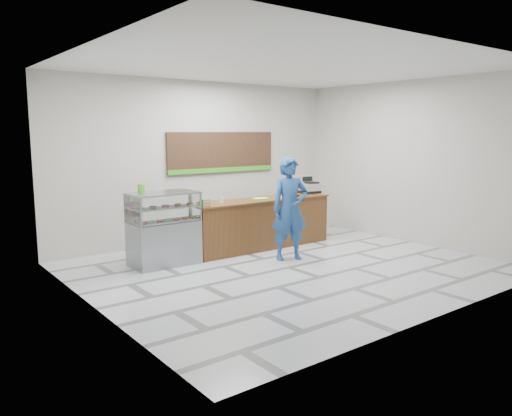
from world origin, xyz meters
TOP-DOWN VIEW (x-y plane):
  - floor at (0.00, 0.00)m, footprint 7.00×7.00m
  - back_wall at (0.00, 3.00)m, footprint 7.00×0.00m
  - ceiling at (0.00, 0.00)m, footprint 7.00×7.00m
  - sales_counter at (0.55, 1.55)m, footprint 3.26×0.76m
  - display_case at (-1.67, 1.55)m, footprint 1.22×0.72m
  - menu_board at (0.55, 2.96)m, footprint 2.80×0.06m
  - cash_register at (2.05, 1.69)m, footprint 0.47×0.48m
  - card_terminal at (1.42, 1.41)m, footprint 0.11×0.16m
  - serving_tray at (0.54, 1.55)m, footprint 0.40×0.33m
  - napkin_box at (-0.95, 1.48)m, footprint 0.15×0.15m
  - straw_cup at (-0.44, 1.51)m, footprint 0.08×0.08m
  - promo_box at (-0.95, 1.28)m, footprint 0.17×0.12m
  - donut_decal at (1.09, 1.54)m, footprint 0.15×0.15m
  - green_cup_left at (-1.99, 1.80)m, footprint 0.09×0.09m
  - green_cup_right at (-1.94, 1.80)m, footprint 0.08×0.08m
  - customer at (0.40, 0.45)m, footprint 0.82×0.68m

SIDE VIEW (x-z plane):
  - floor at x=0.00m, z-range 0.00..0.00m
  - sales_counter at x=0.55m, z-range 0.00..1.03m
  - display_case at x=-1.67m, z-range 0.01..1.34m
  - customer at x=0.40m, z-range 0.00..1.93m
  - donut_decal at x=1.09m, z-range 1.03..1.03m
  - serving_tray at x=0.54m, z-range 1.03..1.05m
  - card_terminal at x=1.42m, z-range 1.03..1.07m
  - straw_cup at x=-0.44m, z-range 1.03..1.15m
  - napkin_box at x=-0.95m, z-range 1.03..1.15m
  - promo_box at x=-0.95m, z-range 1.03..1.18m
  - cash_register at x=2.05m, z-range 0.98..1.36m
  - green_cup_right at x=-1.94m, z-range 1.33..1.46m
  - green_cup_left at x=-1.99m, z-range 1.33..1.48m
  - back_wall at x=0.00m, z-range -1.75..5.25m
  - menu_board at x=0.55m, z-range 1.48..2.38m
  - ceiling at x=0.00m, z-range 3.50..3.50m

